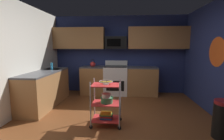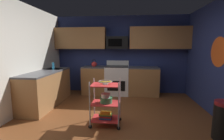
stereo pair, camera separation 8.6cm
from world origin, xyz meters
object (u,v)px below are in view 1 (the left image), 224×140
object	(u,v)px
mixing_bowl_large	(107,100)
trash_can	(224,120)
rolling_cart	(106,103)
book_stack	(106,116)
dish_soap_bottle	(52,66)
fruit_bowl	(106,82)
oven_range	(116,80)
kettle	(93,64)
microwave	(116,43)
mixing_bowl_small	(106,95)

from	to	relation	value
mixing_bowl_large	trash_can	distance (m)	2.07
rolling_cart	book_stack	bearing A→B (deg)	-26.57
rolling_cart	book_stack	world-z (taller)	rolling_cart
mixing_bowl_large	dish_soap_bottle	distance (m)	2.23
rolling_cart	fruit_bowl	bearing A→B (deg)	26.57
oven_range	fruit_bowl	bearing A→B (deg)	-91.42
oven_range	book_stack	xyz separation A→B (m)	(-0.05, -2.21, -0.29)
fruit_bowl	kettle	distance (m)	2.32
fruit_bowl	dish_soap_bottle	bearing A→B (deg)	142.27
fruit_bowl	book_stack	world-z (taller)	fruit_bowl
microwave	kettle	size ratio (longest dim) A/B	2.65
microwave	kettle	distance (m)	1.05
fruit_bowl	trash_can	xyz separation A→B (m)	(2.05, -0.31, -0.55)
mixing_bowl_large	kettle	xyz separation A→B (m)	(-0.72, 2.21, 0.48)
microwave	fruit_bowl	xyz separation A→B (m)	(-0.05, -2.31, -0.82)
book_stack	dish_soap_bottle	size ratio (longest dim) A/B	1.31
kettle	dish_soap_bottle	xyz separation A→B (m)	(-1.00, -0.88, 0.02)
mixing_bowl_large	microwave	bearing A→B (deg)	88.94
fruit_bowl	mixing_bowl_small	xyz separation A→B (m)	(0.01, -0.04, -0.26)
fruit_bowl	trash_can	world-z (taller)	fruit_bowl
kettle	trash_can	bearing A→B (deg)	-42.32
oven_range	trash_can	size ratio (longest dim) A/B	1.67
mixing_bowl_large	mixing_bowl_small	distance (m)	0.11
oven_range	dish_soap_bottle	size ratio (longest dim) A/B	5.50
fruit_bowl	mixing_bowl_small	bearing A→B (deg)	-81.73
mixing_bowl_small	kettle	xyz separation A→B (m)	(-0.72, 2.24, 0.38)
oven_range	microwave	distance (m)	1.23
book_stack	dish_soap_bottle	world-z (taller)	dish_soap_bottle
microwave	mixing_bowl_small	bearing A→B (deg)	-91.19
rolling_cart	fruit_bowl	xyz separation A→B (m)	(0.00, 0.00, 0.42)
mixing_bowl_large	book_stack	distance (m)	0.33
mixing_bowl_small	trash_can	xyz separation A→B (m)	(2.05, -0.28, -0.29)
fruit_bowl	mixing_bowl_small	distance (m)	0.26
oven_range	dish_soap_bottle	bearing A→B (deg)	-153.43
oven_range	dish_soap_bottle	distance (m)	2.05
oven_range	mixing_bowl_small	xyz separation A→B (m)	(-0.05, -2.25, 0.14)
mixing_bowl_small	dish_soap_bottle	xyz separation A→B (m)	(-1.72, 1.36, 0.40)
microwave	fruit_bowl	world-z (taller)	microwave
book_stack	trash_can	distance (m)	2.08
mixing_bowl_large	rolling_cart	bearing A→B (deg)	-180.00
kettle	rolling_cart	bearing A→B (deg)	-72.10
dish_soap_bottle	microwave	bearing A→B (deg)	29.22
trash_can	book_stack	bearing A→B (deg)	171.34
rolling_cart	mixing_bowl_small	distance (m)	0.17
microwave	kettle	bearing A→B (deg)	-171.95
microwave	fruit_bowl	distance (m)	2.46
mixing_bowl_large	mixing_bowl_small	bearing A→B (deg)	-99.22
mixing_bowl_small	trash_can	size ratio (longest dim) A/B	0.28
book_stack	trash_can	world-z (taller)	trash_can
book_stack	dish_soap_bottle	xyz separation A→B (m)	(-1.71, 1.33, 0.83)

